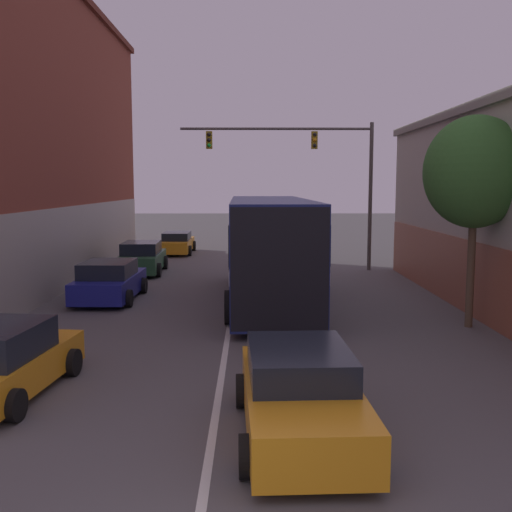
{
  "coord_description": "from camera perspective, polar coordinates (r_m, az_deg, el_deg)",
  "views": [
    {
      "loc": [
        0.63,
        -4.92,
        4.04
      ],
      "look_at": [
        0.79,
        13.61,
        1.83
      ],
      "focal_mm": 42.0,
      "sensor_mm": 36.0,
      "label": 1
    }
  ],
  "objects": [
    {
      "name": "bus",
      "position": [
        20.58,
        1.28,
        1.08
      ],
      "size": [
        3.07,
        10.96,
        3.55
      ],
      "rotation": [
        0.0,
        0.0,
        1.59
      ],
      "color": "navy",
      "rests_on": "ground_plane"
    },
    {
      "name": "traffic_signal_gantry",
      "position": [
        28.38,
        5.65,
        8.78
      ],
      "size": [
        8.98,
        0.36,
        6.92
      ],
      "color": "#514C47",
      "rests_on": "ground_plane"
    },
    {
      "name": "street_tree_near",
      "position": [
        17.84,
        20.13,
        7.47
      ],
      "size": [
        2.85,
        2.56,
        5.96
      ],
      "color": "brown",
      "rests_on": "ground_plane"
    },
    {
      "name": "parked_car_left_near",
      "position": [
        27.91,
        -10.8,
        -0.21
      ],
      "size": [
        2.09,
        4.22,
        1.46
      ],
      "rotation": [
        0.0,
        0.0,
        1.6
      ],
      "color": "#285633",
      "rests_on": "ground_plane"
    },
    {
      "name": "hatchback_foreground",
      "position": [
        9.93,
        4.23,
        -13.04
      ],
      "size": [
        2.17,
        4.36,
        1.4
      ],
      "rotation": [
        0.0,
        0.0,
        1.61
      ],
      "color": "orange",
      "rests_on": "ground_plane"
    },
    {
      "name": "lane_center_line",
      "position": [
        19.01,
        -2.38,
        -5.46
      ],
      "size": [
        0.14,
        39.29,
        0.01
      ],
      "color": "silver",
      "rests_on": "ground_plane"
    },
    {
      "name": "parked_car_left_far",
      "position": [
        21.66,
        -13.8,
        -2.37
      ],
      "size": [
        2.14,
        4.18,
        1.4
      ],
      "rotation": [
        0.0,
        0.0,
        1.56
      ],
      "color": "navy",
      "rests_on": "ground_plane"
    },
    {
      "name": "parked_car_left_mid",
      "position": [
        35.66,
        -7.51,
        1.23
      ],
      "size": [
        1.92,
        4.47,
        1.27
      ],
      "rotation": [
        0.0,
        0.0,
        1.58
      ],
      "color": "orange",
      "rests_on": "ground_plane"
    }
  ]
}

